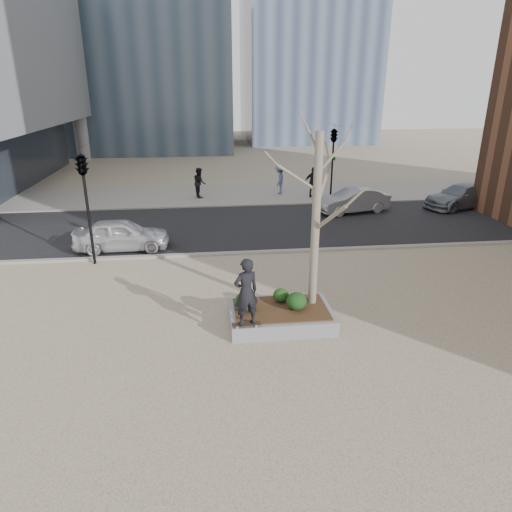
{
  "coord_description": "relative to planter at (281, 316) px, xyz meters",
  "views": [
    {
      "loc": [
        -1.1,
        -11.79,
        6.62
      ],
      "look_at": [
        0.5,
        2.0,
        1.4
      ],
      "focal_mm": 32.0,
      "sensor_mm": 36.0,
      "label": 1
    }
  ],
  "objects": [
    {
      "name": "planter",
      "position": [
        0.0,
        0.0,
        0.0
      ],
      "size": [
        3.0,
        2.0,
        0.45
      ],
      "primitive_type": "cube",
      "color": "gray",
      "rests_on": "ground"
    },
    {
      "name": "car_silver",
      "position": [
        6.01,
        11.9,
        0.46
      ],
      "size": [
        4.22,
        2.22,
        1.32
      ],
      "primitive_type": "imported",
      "rotation": [
        0.0,
        0.0,
        4.93
      ],
      "color": "gray",
      "rests_on": "street"
    },
    {
      "name": "pedestrian_a",
      "position": [
        -2.35,
        16.53,
        0.71
      ],
      "size": [
        0.86,
        1.01,
        1.83
      ],
      "primitive_type": "imported",
      "rotation": [
        0.0,
        0.0,
        1.78
      ],
      "color": "black",
      "rests_on": "far_sidewalk"
    },
    {
      "name": "street",
      "position": [
        -1.0,
        10.0,
        -0.21
      ],
      "size": [
        60.0,
        8.0,
        0.02
      ],
      "primitive_type": "cube",
      "color": "black",
      "rests_on": "ground"
    },
    {
      "name": "traffic_light_near",
      "position": [
        -6.5,
        5.6,
        2.02
      ],
      "size": [
        0.6,
        2.48,
        4.5
      ],
      "primitive_type": null,
      "color": "black",
      "rests_on": "ground"
    },
    {
      "name": "skateboarder",
      "position": [
        -1.1,
        -0.88,
        1.25
      ],
      "size": [
        0.81,
        0.66,
        1.91
      ],
      "primitive_type": "imported",
      "rotation": [
        0.0,
        0.0,
        3.49
      ],
      "color": "black",
      "rests_on": "skateboard"
    },
    {
      "name": "skateboard",
      "position": [
        -1.1,
        -0.88,
        0.26
      ],
      "size": [
        0.79,
        0.24,
        0.08
      ],
      "primitive_type": null,
      "rotation": [
        0.0,
        0.0,
        0.05
      ],
      "color": "black",
      "rests_on": "planter"
    },
    {
      "name": "ground",
      "position": [
        -1.0,
        0.0,
        -0.23
      ],
      "size": [
        120.0,
        120.0,
        0.0
      ],
      "primitive_type": "plane",
      "color": "tan",
      "rests_on": "ground"
    },
    {
      "name": "police_car",
      "position": [
        -5.63,
        7.08,
        0.46
      ],
      "size": [
        3.95,
        1.65,
        1.34
      ],
      "primitive_type": "imported",
      "rotation": [
        0.0,
        0.0,
        1.59
      ],
      "color": "silver",
      "rests_on": "street"
    },
    {
      "name": "far_sidewalk",
      "position": [
        -1.0,
        17.0,
        -0.21
      ],
      "size": [
        60.0,
        6.0,
        0.02
      ],
      "primitive_type": "cube",
      "color": "gray",
      "rests_on": "ground"
    },
    {
      "name": "traffic_light_far",
      "position": [
        5.5,
        14.6,
        2.02
      ],
      "size": [
        0.6,
        2.48,
        4.5
      ],
      "primitive_type": null,
      "color": "black",
      "rests_on": "ground"
    },
    {
      "name": "car_third",
      "position": [
        12.44,
        12.2,
        0.45
      ],
      "size": [
        4.88,
        3.24,
        1.31
      ],
      "primitive_type": "imported",
      "rotation": [
        0.0,
        0.0,
        5.05
      ],
      "color": "slate",
      "rests_on": "street"
    },
    {
      "name": "shrub_right",
      "position": [
        0.44,
        -0.11,
        0.52
      ],
      "size": [
        0.6,
        0.6,
        0.51
      ],
      "primitive_type": "ellipsoid",
      "color": "#113814",
      "rests_on": "planter_mulch"
    },
    {
      "name": "planter_mulch",
      "position": [
        0.0,
        0.0,
        0.25
      ],
      "size": [
        2.7,
        1.7,
        0.04
      ],
      "primitive_type": "cube",
      "color": "#382314",
      "rests_on": "planter"
    },
    {
      "name": "shrub_left",
      "position": [
        -1.04,
        -0.0,
        0.54
      ],
      "size": [
        0.65,
        0.65,
        0.55
      ],
      "primitive_type": "ellipsoid",
      "color": "black",
      "rests_on": "planter_mulch"
    },
    {
      "name": "sycamore_tree",
      "position": [
        1.0,
        0.3,
        3.56
      ],
      "size": [
        2.8,
        2.8,
        6.6
      ],
      "primitive_type": null,
      "color": "gray",
      "rests_on": "planter_mulch"
    },
    {
      "name": "shrub_middle",
      "position": [
        0.08,
        0.45,
        0.47
      ],
      "size": [
        0.48,
        0.48,
        0.41
      ],
      "primitive_type": "ellipsoid",
      "color": "#173511",
      "rests_on": "planter_mulch"
    },
    {
      "name": "pedestrian_b",
      "position": [
        2.74,
        16.85,
        0.72
      ],
      "size": [
        1.03,
        1.35,
        1.85
      ],
      "primitive_type": "imported",
      "rotation": [
        0.0,
        0.0,
        4.39
      ],
      "color": "#494F83",
      "rests_on": "far_sidewalk"
    },
    {
      "name": "pedestrian_c",
      "position": [
        4.67,
        15.68,
        0.73
      ],
      "size": [
        1.18,
        0.78,
        1.87
      ],
      "primitive_type": "imported",
      "rotation": [
        0.0,
        0.0,
        2.82
      ],
      "color": "black",
      "rests_on": "far_sidewalk"
    }
  ]
}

